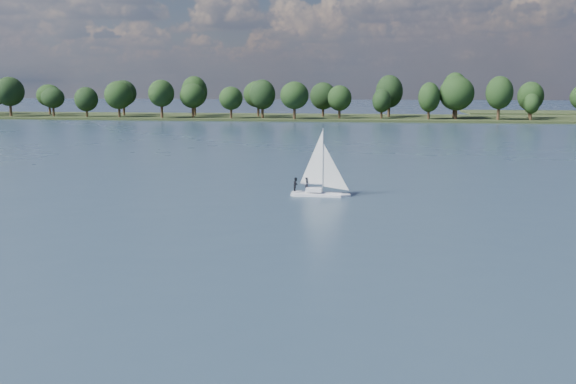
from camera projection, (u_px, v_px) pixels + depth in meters
The scene contains 4 objects.
ground at pixel (314, 153), 121.42m from camera, with size 700.00×700.00×0.00m, color #233342.
far_shore at pixel (341, 119), 230.88m from camera, with size 660.00×40.00×1.50m, color black.
sailboat at pixel (317, 176), 75.59m from camera, with size 6.45×1.97×8.43m.
treeline at pixel (316, 96), 227.08m from camera, with size 562.11×73.73×17.59m.
Camera 1 is at (10.37, -20.56, 13.47)m, focal length 40.00 mm.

